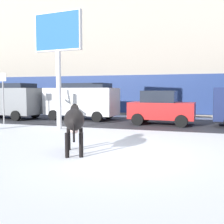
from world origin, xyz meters
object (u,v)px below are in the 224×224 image
pedestrian_by_cars (57,104)px  street_sign (3,94)px  pedestrian_near_billboard (65,104)px  car_white_van (82,100)px  cow_black (74,120)px  car_red_hatchback (161,108)px  car_grey_van (7,100)px  billboard (58,39)px

pedestrian_by_cars → street_sign: size_ratio=0.61×
pedestrian_near_billboard → car_white_van: bearing=-42.6°
cow_black → pedestrian_by_cars: pedestrian_by_cars is taller
cow_black → car_red_hatchback: size_ratio=0.53×
car_red_hatchback → pedestrian_by_cars: car_red_hatchback is taller
car_red_hatchback → street_sign: size_ratio=1.27×
car_grey_van → car_red_hatchback: (10.11, 0.01, -0.32)m
cow_black → car_white_van: 9.25m
car_white_van → pedestrian_by_cars: bearing=144.8°
street_sign → pedestrian_by_cars: bearing=87.8°
car_white_van → car_red_hatchback: 5.26m
car_grey_van → street_sign: street_sign is taller
cow_black → street_sign: (-6.75, 5.09, 0.68)m
car_red_hatchback → billboard: bearing=-143.7°
car_grey_van → pedestrian_near_billboard: bearing=49.3°
car_red_hatchback → cow_black: bearing=-102.0°
cow_black → car_white_van: bearing=112.6°
cow_black → pedestrian_near_billboard: pedestrian_near_billboard is taller
cow_black → car_red_hatchback: car_red_hatchback is taller
car_red_hatchback → street_sign: (-8.36, -2.49, 0.74)m
billboard → car_red_hatchback: 6.51m
car_red_hatchback → pedestrian_near_billboard: size_ratio=2.07×
street_sign → cow_black: bearing=-37.0°
billboard → car_red_hatchback: size_ratio=1.56×
billboard → street_sign: size_ratio=1.97×
pedestrian_near_billboard → cow_black: bearing=-61.3°
cow_black → pedestrian_by_cars: size_ratio=1.10×
car_grey_van → pedestrian_by_cars: bearing=57.6°
car_grey_van → pedestrian_by_cars: (1.96, 3.09, -0.36)m
pedestrian_by_cars → street_sign: street_sign is taller
cow_black → pedestrian_by_cars: (-6.53, 10.65, -0.11)m
car_grey_van → car_white_van: 5.04m
cow_black → billboard: 6.13m
pedestrian_near_billboard → street_sign: street_sign is taller
car_grey_van → street_sign: 3.06m
pedestrian_by_cars → street_sign: 5.62m
cow_black → car_grey_van: bearing=138.3°
car_grey_van → billboard: bearing=-30.2°
pedestrian_near_billboard → street_sign: (-0.90, -5.56, 0.79)m
car_grey_van → pedestrian_near_billboard: size_ratio=2.71×
billboard → car_white_van: 5.29m
billboard → car_red_hatchback: bearing=36.3°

